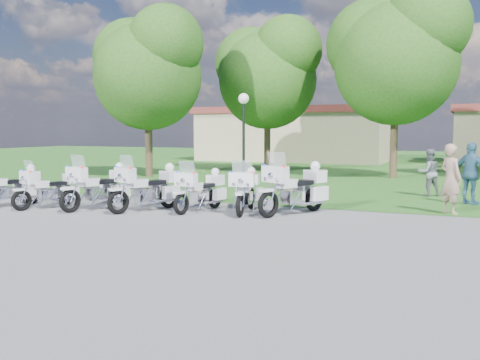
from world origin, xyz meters
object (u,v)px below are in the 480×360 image
at_px(motorcycle_1, 51,187).
at_px(lamp_post, 244,116).
at_px(motorcycle_0, 9,185).
at_px(motorcycle_5, 247,190).
at_px(bystander_c, 471,174).
at_px(motorcycle_4, 201,190).
at_px(bystander_a, 451,179).
at_px(motorcycle_2, 100,186).
at_px(motorcycle_3, 149,187).
at_px(bystander_b, 429,173).
at_px(motorcycle_6, 296,188).

distance_m(motorcycle_1, lamp_post, 8.85).
bearing_deg(motorcycle_0, motorcycle_5, -147.76).
bearing_deg(bystander_c, motorcycle_4, 61.94).
distance_m(motorcycle_4, bystander_a, 7.02).
relative_size(motorcycle_5, lamp_post, 0.58).
bearing_deg(motorcycle_1, bystander_c, -133.60).
relative_size(motorcycle_4, bystander_a, 1.12).
bearing_deg(motorcycle_2, motorcycle_3, -154.48).
xyz_separation_m(motorcycle_1, bystander_b, (10.24, 7.56, 0.22)).
relative_size(motorcycle_3, bystander_c, 1.19).
bearing_deg(bystander_b, motorcycle_3, 11.88).
xyz_separation_m(motorcycle_5, bystander_b, (4.46, 6.04, 0.20)).
bearing_deg(motorcycle_4, bystander_a, -151.57).
distance_m(motorcycle_6, bystander_c, 5.97).
relative_size(motorcycle_2, bystander_b, 1.44).
bearing_deg(bystander_a, motorcycle_2, 62.48).
bearing_deg(motorcycle_2, motorcycle_0, 27.97).
relative_size(motorcycle_3, motorcycle_4, 1.07).
xyz_separation_m(motorcycle_1, bystander_a, (11.11, 3.50, 0.37)).
height_order(motorcycle_0, motorcycle_2, motorcycle_2).
bearing_deg(motorcycle_5, motorcycle_2, 2.79).
bearing_deg(motorcycle_5, bystander_b, -138.27).
relative_size(motorcycle_2, motorcycle_3, 1.03).
relative_size(lamp_post, bystander_c, 1.97).
bearing_deg(motorcycle_2, bystander_a, -147.48).
xyz_separation_m(motorcycle_2, motorcycle_5, (4.28, 1.12, -0.05)).
bearing_deg(motorcycle_4, bystander_b, -122.74).
height_order(motorcycle_0, motorcycle_1, motorcycle_0).
bearing_deg(motorcycle_1, lamp_post, -89.76).
relative_size(motorcycle_5, bystander_b, 1.34).
distance_m(motorcycle_1, bystander_a, 11.65).
relative_size(motorcycle_6, bystander_c, 1.25).
xyz_separation_m(motorcycle_0, bystander_c, (13.00, 6.04, 0.34)).
bearing_deg(lamp_post, motorcycle_6, -55.61).
distance_m(motorcycle_2, bystander_b, 11.30).
relative_size(motorcycle_1, motorcycle_4, 0.96).
height_order(motorcycle_5, motorcycle_6, motorcycle_6).
height_order(motorcycle_5, bystander_b, bystander_b).
distance_m(motorcycle_4, bystander_b, 8.55).
xyz_separation_m(motorcycle_3, motorcycle_5, (2.75, 0.82, -0.05)).
xyz_separation_m(motorcycle_4, lamp_post, (-1.58, 6.80, 2.32)).
height_order(motorcycle_1, bystander_c, bystander_c).
bearing_deg(motorcycle_5, motorcycle_6, -179.91).
relative_size(motorcycle_2, motorcycle_6, 0.98).
xyz_separation_m(motorcycle_2, motorcycle_3, (1.53, 0.29, 0.00)).
height_order(motorcycle_1, lamp_post, lamp_post).
height_order(motorcycle_0, motorcycle_6, motorcycle_6).
relative_size(motorcycle_2, bystander_a, 1.23).
xyz_separation_m(motorcycle_2, bystander_a, (9.61, 3.10, 0.29)).
height_order(motorcycle_3, motorcycle_4, motorcycle_3).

